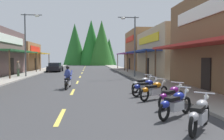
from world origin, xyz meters
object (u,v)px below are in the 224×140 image
Objects in this scene: motorcycle_parked_right_4 at (146,87)px; pedestrian_waiting at (18,68)px; streetlamp_left at (28,37)px; streetlamp_right at (132,38)px; motorcycle_parked_right_3 at (154,90)px; motorcycle_parked_right_5 at (143,84)px; motorcycle_parked_right_2 at (171,96)px; motorcycle_parked_right_0 at (200,114)px; motorcycle_parked_right_1 at (176,103)px; rider_cruising_lead at (68,79)px; parked_car_curbside at (55,67)px.

pedestrian_waiting is (-10.74, 13.19, 0.57)m from motorcycle_parked_right_4.
streetlamp_right is (11.00, -1.63, -0.21)m from streetlamp_left.
motorcycle_parked_right_3 is 2.78m from motorcycle_parked_right_5.
streetlamp_left is 3.63× the size of motorcycle_parked_right_4.
streetlamp_right is at bearing 43.73° from motorcycle_parked_right_2.
motorcycle_parked_right_3 is at bearing 38.70° from motorcycle_parked_right_0.
motorcycle_parked_right_4 is (-1.36, -11.59, -3.70)m from streetlamp_right.
streetlamp_left is 19.48m from motorcycle_parked_right_2.
motorcycle_parked_right_1 is 0.80× the size of rider_cruising_lead.
rider_cruising_lead is at bearing 111.89° from motorcycle_parked_right_4.
pedestrian_waiting is at bearing 168.01° from parked_car_curbside.
streetlamp_left reaches higher than streetlamp_right.
rider_cruising_lead reaches higher than motorcycle_parked_right_3.
motorcycle_parked_right_2 and motorcycle_parked_right_3 have the same top height.
rider_cruising_lead is (5.08, -9.82, -3.74)m from streetlamp_left.
motorcycle_parked_right_3 is (0.21, 3.38, 0.00)m from motorcycle_parked_right_1.
motorcycle_parked_right_5 is at bearing -96.65° from streetlamp_right.
streetlamp_left is 4.13× the size of motorcycle_parked_right_2.
parked_car_curbside is at bearing 73.10° from motorcycle_parked_right_5.
pedestrian_waiting is at bearing 81.67° from motorcycle_parked_right_1.
parked_car_curbside is at bearing 82.95° from streetlamp_left.
motorcycle_parked_right_4 is 0.43× the size of parked_car_curbside.
motorcycle_parked_right_1 is 0.96× the size of pedestrian_waiting.
rider_cruising_lead is (-4.88, 6.46, 0.17)m from motorcycle_parked_right_2.
motorcycle_parked_right_3 is 1.03× the size of motorcycle_parked_right_5.
motorcycle_parked_right_0 is 4.90m from motorcycle_parked_right_3.
rider_cruising_lead is at bearing 84.86° from motorcycle_parked_right_2.
motorcycle_parked_right_1 and motorcycle_parked_right_3 have the same top height.
streetlamp_left is 3.91× the size of motorcycle_parked_right_5.
motorcycle_parked_right_4 is at bearing -96.71° from streetlamp_right.
motorcycle_parked_right_3 is at bearing -95.61° from streetlamp_right.
motorcycle_parked_right_4 is 0.88× the size of rider_cruising_lead.
motorcycle_parked_right_1 is at bearing -61.87° from streetlamp_left.
motorcycle_parked_right_2 is at bearing -138.09° from rider_cruising_lead.
streetlamp_right is 3.58× the size of pedestrian_waiting.
motorcycle_parked_right_0 is (-1.34, -17.71, -3.70)m from streetlamp_right.
motorcycle_parked_right_2 is 0.38× the size of parked_car_curbside.
pedestrian_waiting reaches higher than motorcycle_parked_right_1.
motorcycle_parked_right_3 is 0.42× the size of parked_car_curbside.
motorcycle_parked_right_2 is 1.85m from motorcycle_parked_right_3.
motorcycle_parked_right_2 is at bearing 35.47° from motorcycle_parked_right_1.
pedestrian_waiting is at bearing 68.78° from motorcycle_parked_right_0.
parked_car_curbside is (-8.36, 23.55, 0.20)m from motorcycle_parked_right_4.
streetlamp_right is 1.49× the size of parked_car_curbside.
motorcycle_parked_right_2 is (0.29, 3.06, 0.00)m from motorcycle_parked_right_0.
motorcycle_parked_right_5 is 5.10m from rider_cruising_lead.
streetlamp_right is 12.61m from pedestrian_waiting.
motorcycle_parked_right_5 is at bearing 52.84° from motorcycle_parked_right_3.
rider_cruising_lead is 11.58m from pedestrian_waiting.
motorcycle_parked_right_0 is 10.57m from rider_cruising_lead.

